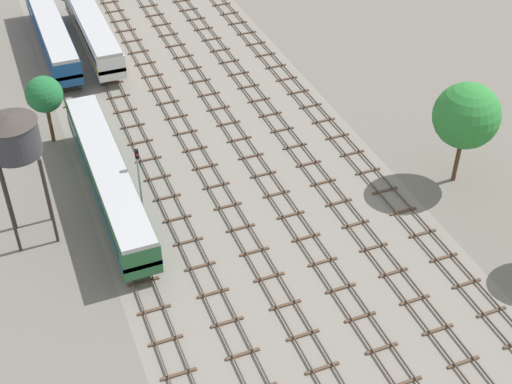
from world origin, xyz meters
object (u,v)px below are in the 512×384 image
Objects in this scene: passenger_coach_far_left_mid at (51,30)px; signal_post_near at (138,171)px; diesel_railcar_left_near at (92,29)px; passenger_coach_far_left_nearest at (108,176)px; water_tower at (13,137)px.

passenger_coach_far_left_mid is 3.68× the size of signal_post_near.
passenger_coach_far_left_mid is (-4.41, 1.37, 0.02)m from diesel_railcar_left_near.
signal_post_near is at bearing -38.05° from passenger_coach_far_left_nearest.
passenger_coach_far_left_mid is at bearing 162.77° from diesel_railcar_left_near.
passenger_coach_far_left_nearest is 3.68× the size of signal_post_near.
diesel_railcar_left_near is at bearing 81.12° from passenger_coach_far_left_nearest.
signal_post_near is (2.21, -1.73, 1.15)m from passenger_coach_far_left_nearest.
passenger_coach_far_left_mid is at bearing 90.00° from passenger_coach_far_left_nearest.
passenger_coach_far_left_nearest and passenger_coach_far_left_mid have the same top height.
passenger_coach_far_left_nearest is 29.61m from passenger_coach_far_left_mid.
passenger_coach_far_left_nearest is at bearing -98.88° from diesel_railcar_left_near.
passenger_coach_far_left_nearest is 9.54m from water_tower.
diesel_railcar_left_near is 4.62m from passenger_coach_far_left_mid.
passenger_coach_far_left_nearest is 1.07× the size of diesel_railcar_left_near.
signal_post_near is (2.21, -31.34, 1.15)m from passenger_coach_far_left_mid.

